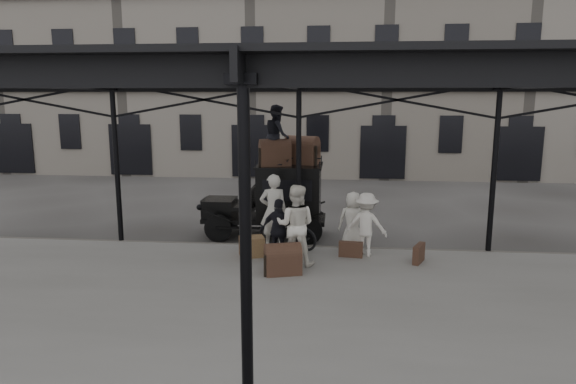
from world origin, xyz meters
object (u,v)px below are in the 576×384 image
Objects in this scene: porter_left at (273,211)px; steamer_trunk_roof_near at (275,154)px; taxi at (279,197)px; steamer_trunk_platform at (283,261)px; bicycle at (288,230)px; porter_official at (279,230)px.

porter_left is 2.28× the size of steamer_trunk_roof_near.
taxi is 4.20× the size of steamer_trunk_roof_near.
porter_left is (0.03, -1.55, -0.06)m from taxi.
taxi is 3.71m from steamer_trunk_platform.
porter_left is at bearing -102.03° from steamer_trunk_roof_near.
taxi is 1.55m from porter_left.
bicycle is at bearing 76.26° from steamer_trunk_platform.
taxi reaches higher than porter_left.
steamer_trunk_roof_near reaches higher than porter_official.
bicycle is (0.09, 1.15, -0.30)m from porter_official.
taxi is 1.84× the size of porter_left.
steamer_trunk_platform is (0.10, -2.05, -0.17)m from bicycle.
porter_official is at bearing -97.60° from steamer_trunk_roof_near.
porter_left is 1.28× the size of porter_official.
steamer_trunk_platform is (0.48, -2.05, -0.69)m from porter_left.
steamer_trunk_roof_near is at bearing -96.13° from porter_left.
taxi is 1.32m from steamer_trunk_roof_near.
steamer_trunk_roof_near is 1.07× the size of steamer_trunk_platform.
porter_official is 1.79× the size of steamer_trunk_roof_near.
porter_left is at bearing -60.78° from porter_official.
porter_official is 1.91× the size of steamer_trunk_platform.
taxi reaches higher than bicycle.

